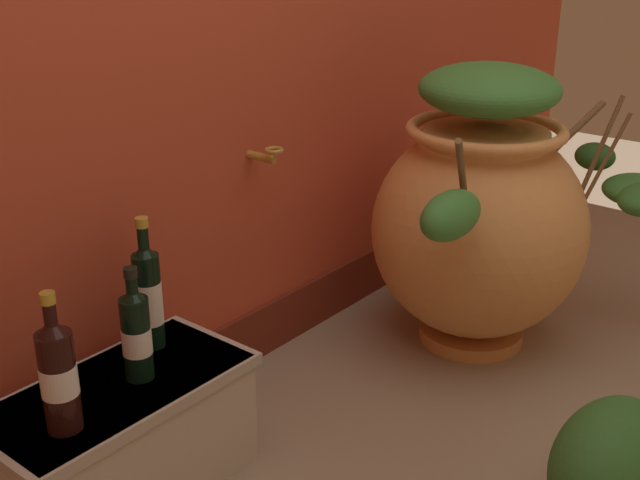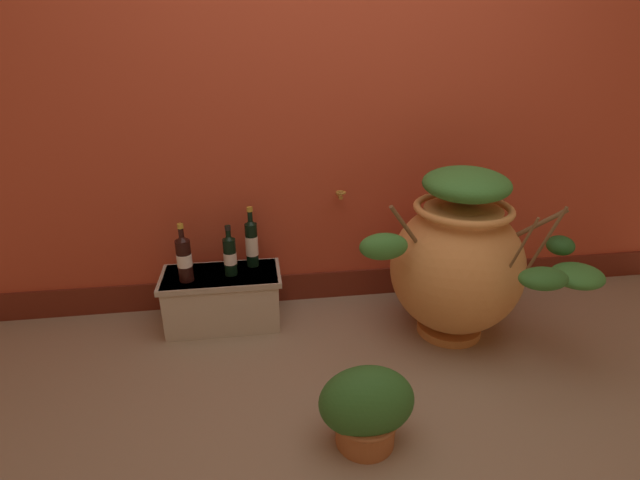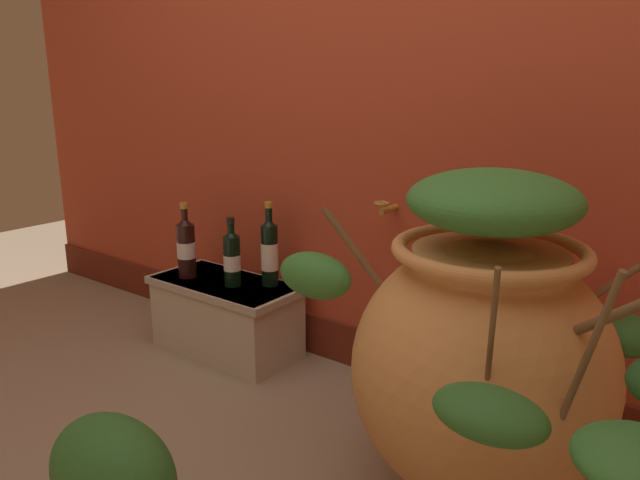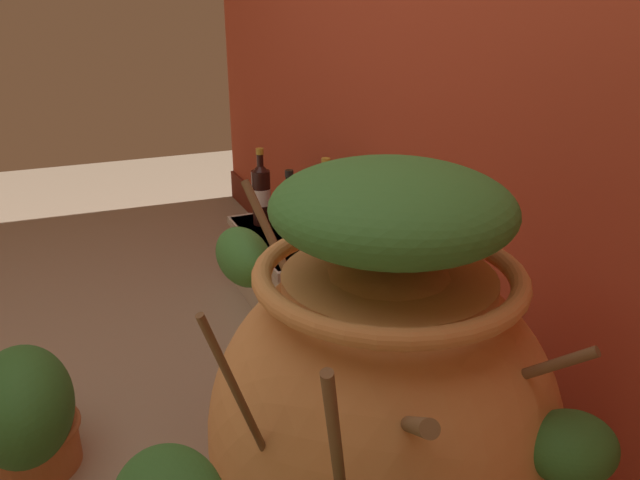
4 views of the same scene
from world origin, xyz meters
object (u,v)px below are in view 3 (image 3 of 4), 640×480
Objects in this scene: wine_bottle_middle at (232,256)px; wine_bottle_right at (270,251)px; terracotta_urn at (483,355)px; wine_bottle_left at (186,246)px.

wine_bottle_middle is 0.82× the size of wine_bottle_right.
terracotta_urn is 1.12m from wine_bottle_right.
terracotta_urn is at bearing -9.07° from wine_bottle_left.
wine_bottle_right is (0.12, 0.10, 0.02)m from wine_bottle_middle.
wine_bottle_middle is 0.15m from wine_bottle_right.
terracotta_urn is at bearing -18.68° from wine_bottle_right.
terracotta_urn is 3.90× the size of wine_bottle_middle.
wine_bottle_right is at bearing 20.77° from wine_bottle_left.
terracotta_urn reaches higher than wine_bottle_left.
wine_bottle_left is 0.38m from wine_bottle_right.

